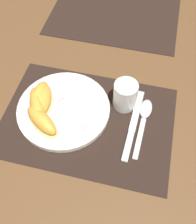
{
  "coord_description": "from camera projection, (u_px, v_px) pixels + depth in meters",
  "views": [
    {
      "loc": [
        0.11,
        -0.36,
        0.62
      ],
      "look_at": [
        0.03,
        0.02,
        0.02
      ],
      "focal_mm": 42.0,
      "sensor_mm": 36.0,
      "label": 1
    }
  ],
  "objects": [
    {
      "name": "fork",
      "position": [
        62.0,
        102.0,
        0.73
      ],
      "size": [
        0.16,
        0.13,
        0.0
      ],
      "color": "silver",
      "rests_on": "plate"
    },
    {
      "name": "spoon",
      "position": [
        144.0,
        116.0,
        0.72
      ],
      "size": [
        0.04,
        0.19,
        0.01
      ],
      "color": "silver",
      "rests_on": "placemat"
    },
    {
      "name": "juice_glass",
      "position": [
        125.0,
        96.0,
        0.72
      ],
      "size": [
        0.07,
        0.07,
        0.08
      ],
      "color": "silver",
      "rests_on": "placemat"
    },
    {
      "name": "knife",
      "position": [
        133.0,
        126.0,
        0.7
      ],
      "size": [
        0.03,
        0.23,
        0.01
      ],
      "color": "silver",
      "rests_on": "placemat"
    },
    {
      "name": "placemat",
      "position": [
        87.0,
        120.0,
        0.72
      ],
      "size": [
        0.47,
        0.33,
        0.0
      ],
      "color": "black",
      "rests_on": "ground_plane"
    },
    {
      "name": "citrus_wedge_3",
      "position": [
        42.0,
        121.0,
        0.67
      ],
      "size": [
        0.12,
        0.1,
        0.05
      ],
      "color": "#F4DB84",
      "rests_on": "plate"
    },
    {
      "name": "placemat_far",
      "position": [
        114.0,
        15.0,
        0.97
      ],
      "size": [
        0.47,
        0.33,
        0.0
      ],
      "color": "black",
      "rests_on": "ground_plane"
    },
    {
      "name": "ground_plane",
      "position": [
        87.0,
        121.0,
        0.72
      ],
      "size": [
        3.0,
        3.0,
        0.0
      ],
      "primitive_type": "plane",
      "color": "brown"
    },
    {
      "name": "citrus_wedge_2",
      "position": [
        38.0,
        107.0,
        0.7
      ],
      "size": [
        0.1,
        0.13,
        0.05
      ],
      "color": "#F4DB84",
      "rests_on": "plate"
    },
    {
      "name": "plate",
      "position": [
        64.0,
        109.0,
        0.73
      ],
      "size": [
        0.26,
        0.26,
        0.02
      ],
      "color": "white",
      "rests_on": "placemat"
    },
    {
      "name": "citrus_wedge_1",
      "position": [
        42.0,
        102.0,
        0.71
      ],
      "size": [
        0.06,
        0.12,
        0.04
      ],
      "color": "#F4DB84",
      "rests_on": "plate"
    },
    {
      "name": "citrus_wedge_0",
      "position": [
        39.0,
        96.0,
        0.72
      ],
      "size": [
        0.05,
        0.1,
        0.05
      ],
      "color": "#F4DB84",
      "rests_on": "plate"
    }
  ]
}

